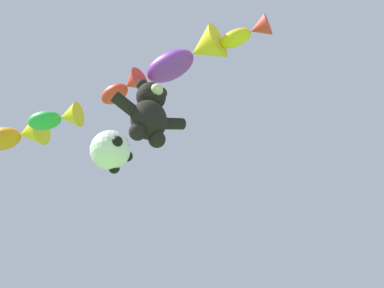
% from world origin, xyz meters
% --- Properties ---
extents(teddy_bear_kite, '(1.96, 0.86, 1.99)m').
position_xyz_m(teddy_bear_kite, '(1.06, 7.54, 9.16)').
color(teddy_bear_kite, black).
extents(soccer_ball_kite, '(0.91, 0.91, 0.84)m').
position_xyz_m(soccer_ball_kite, '(0.21, 7.39, 7.45)').
color(soccer_ball_kite, white).
extents(fish_kite_goldfin, '(1.22, 1.50, 0.61)m').
position_xyz_m(fish_kite_goldfin, '(2.98, 5.80, 11.71)').
color(fish_kite_goldfin, yellow).
extents(fish_kite_violet, '(1.93, 2.60, 1.05)m').
position_xyz_m(fish_kite_violet, '(1.96, 7.33, 11.73)').
color(fish_kite_violet, purple).
extents(fish_kite_crimson, '(1.18, 1.64, 0.71)m').
position_xyz_m(fish_kite_crimson, '(0.77, 9.08, 11.43)').
color(fish_kite_crimson, red).
extents(fish_kite_emerald, '(1.67, 1.65, 0.78)m').
position_xyz_m(fish_kite_emerald, '(-0.64, 10.71, 10.86)').
color(fish_kite_emerald, green).
extents(fish_kite_tangerine, '(2.22, 2.29, 1.02)m').
position_xyz_m(fish_kite_tangerine, '(-1.53, 12.64, 11.28)').
color(fish_kite_tangerine, orange).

